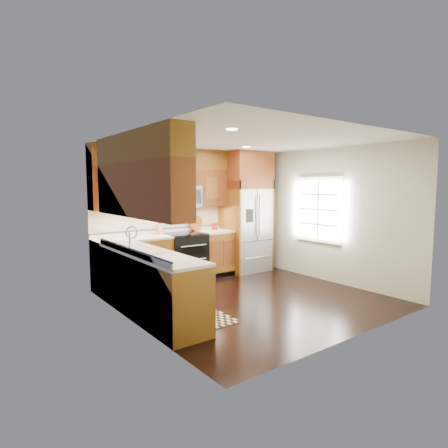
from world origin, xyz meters
TOP-DOWN VIEW (x-y plane):
  - ground at (0.00, 0.00)m, footprint 4.00×4.00m
  - wall_back at (0.00, 2.00)m, footprint 4.00×0.02m
  - wall_left at (-2.00, 0.00)m, footprint 0.02×4.00m
  - wall_right at (2.00, 0.00)m, footprint 0.02×4.00m
  - window at (1.98, 0.20)m, footprint 0.04×1.10m
  - base_cabinets at (-1.23, 0.90)m, footprint 2.85×3.00m
  - countertop at (-1.09, 1.01)m, footprint 2.86×3.01m
  - upper_cabinets at (-1.15, 1.09)m, footprint 2.85×3.00m
  - range at (-0.25, 1.67)m, footprint 0.76×0.67m
  - microwave at (-0.25, 1.80)m, footprint 0.76×0.40m
  - refrigerator at (1.30, 1.63)m, footprint 0.98×0.75m
  - sink_faucet at (-1.73, 0.23)m, footprint 0.54×0.44m
  - rug at (-1.20, -0.07)m, footprint 0.88×1.42m
  - knife_block at (-0.69, 1.85)m, footprint 0.10×0.13m
  - utensil_crock at (0.56, 1.79)m, footprint 0.15×0.15m
  - cutting_board at (0.19, 1.94)m, footprint 0.34×0.34m

SIDE VIEW (x-z plane):
  - ground at x=0.00m, z-range 0.00..0.00m
  - rug at x=-1.20m, z-range 0.00..0.01m
  - base_cabinets at x=-1.23m, z-range 0.00..0.90m
  - range at x=-0.25m, z-range 0.00..0.94m
  - countertop at x=-1.09m, z-range 0.90..0.94m
  - cutting_board at x=0.19m, z-range 0.94..0.96m
  - sink_faucet at x=-1.73m, z-range 0.81..1.18m
  - knife_block at x=-0.69m, z-range 0.92..1.16m
  - utensil_crock at x=0.56m, z-range 0.89..1.21m
  - wall_back at x=0.00m, z-range 0.00..2.60m
  - wall_left at x=-2.00m, z-range 0.00..2.60m
  - wall_right at x=2.00m, z-range 0.00..2.60m
  - refrigerator at x=1.30m, z-range 0.00..2.60m
  - window at x=1.98m, z-range 0.75..2.05m
  - microwave at x=-0.25m, z-range 1.45..1.87m
  - upper_cabinets at x=-1.15m, z-range 1.45..2.60m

